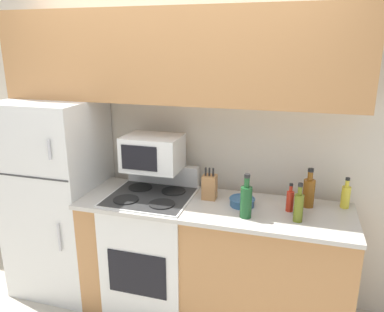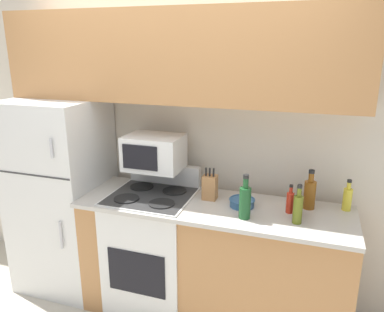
{
  "view_description": "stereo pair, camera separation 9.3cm",
  "coord_description": "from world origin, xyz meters",
  "px_view_note": "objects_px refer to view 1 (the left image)",
  "views": [
    {
      "loc": [
        0.9,
        -2.12,
        2.02
      ],
      "look_at": [
        0.2,
        0.26,
        1.28
      ],
      "focal_mm": 35.0,
      "sensor_mm": 36.0,
      "label": 1
    },
    {
      "loc": [
        0.99,
        -2.09,
        2.02
      ],
      "look_at": [
        0.2,
        0.26,
        1.28
      ],
      "focal_mm": 35.0,
      "sensor_mm": 36.0,
      "label": 2
    }
  ],
  "objects_px": {
    "stove": "(152,249)",
    "knife_block": "(209,187)",
    "bottle_cooking_spray": "(346,196)",
    "microwave": "(153,153)",
    "bottle_wine_green": "(246,200)",
    "bottle_whiskey": "(309,192)",
    "refrigerator": "(59,197)",
    "bottle_olive_oil": "(299,207)",
    "bottle_hot_sauce": "(290,200)",
    "bowl": "(242,201)",
    "bottle_soy_sauce": "(299,205)"
  },
  "relations": [
    {
      "from": "stove",
      "to": "bottle_hot_sauce",
      "type": "height_order",
      "value": "bottle_hot_sauce"
    },
    {
      "from": "refrigerator",
      "to": "microwave",
      "type": "xyz_separation_m",
      "value": [
        0.82,
        0.08,
        0.43
      ]
    },
    {
      "from": "bottle_cooking_spray",
      "to": "bottle_hot_sauce",
      "type": "relative_size",
      "value": 1.1
    },
    {
      "from": "bowl",
      "to": "bottle_hot_sauce",
      "type": "bearing_deg",
      "value": 0.18
    },
    {
      "from": "bottle_wine_green",
      "to": "bottle_hot_sauce",
      "type": "xyz_separation_m",
      "value": [
        0.27,
        0.18,
        -0.04
      ]
    },
    {
      "from": "refrigerator",
      "to": "stove",
      "type": "bearing_deg",
      "value": -3.21
    },
    {
      "from": "bowl",
      "to": "bottle_cooking_spray",
      "type": "distance_m",
      "value": 0.71
    },
    {
      "from": "microwave",
      "to": "bottle_whiskey",
      "type": "bearing_deg",
      "value": 1.29
    },
    {
      "from": "microwave",
      "to": "bottle_cooking_spray",
      "type": "xyz_separation_m",
      "value": [
        1.4,
        0.08,
        -0.22
      ]
    },
    {
      "from": "stove",
      "to": "bottle_cooking_spray",
      "type": "xyz_separation_m",
      "value": [
        1.37,
        0.2,
        0.53
      ]
    },
    {
      "from": "stove",
      "to": "bottle_soy_sauce",
      "type": "relative_size",
      "value": 6.11
    },
    {
      "from": "bottle_whiskey",
      "to": "bottle_olive_oil",
      "type": "xyz_separation_m",
      "value": [
        -0.06,
        -0.26,
        -0.01
      ]
    },
    {
      "from": "microwave",
      "to": "bottle_hot_sauce",
      "type": "distance_m",
      "value": 1.06
    },
    {
      "from": "bottle_wine_green",
      "to": "knife_block",
      "type": "bearing_deg",
      "value": 142.39
    },
    {
      "from": "refrigerator",
      "to": "bottle_cooking_spray",
      "type": "distance_m",
      "value": 2.23
    },
    {
      "from": "microwave",
      "to": "refrigerator",
      "type": "bearing_deg",
      "value": -174.72
    },
    {
      "from": "knife_block",
      "to": "bottle_whiskey",
      "type": "relative_size",
      "value": 0.86
    },
    {
      "from": "bowl",
      "to": "bottle_soy_sauce",
      "type": "distance_m",
      "value": 0.39
    },
    {
      "from": "microwave",
      "to": "bottle_cooking_spray",
      "type": "height_order",
      "value": "microwave"
    },
    {
      "from": "bottle_wine_green",
      "to": "stove",
      "type": "bearing_deg",
      "value": 168.91
    },
    {
      "from": "refrigerator",
      "to": "microwave",
      "type": "relative_size",
      "value": 3.75
    },
    {
      "from": "knife_block",
      "to": "bottle_wine_green",
      "type": "distance_m",
      "value": 0.38
    },
    {
      "from": "knife_block",
      "to": "bottle_cooking_spray",
      "type": "xyz_separation_m",
      "value": [
        0.94,
        0.11,
        -0.01
      ]
    },
    {
      "from": "microwave",
      "to": "bottle_soy_sauce",
      "type": "height_order",
      "value": "microwave"
    },
    {
      "from": "bowl",
      "to": "bottle_soy_sauce",
      "type": "relative_size",
      "value": 1.01
    },
    {
      "from": "bottle_whiskey",
      "to": "microwave",
      "type": "bearing_deg",
      "value": -178.71
    },
    {
      "from": "stove",
      "to": "knife_block",
      "type": "distance_m",
      "value": 0.69
    },
    {
      "from": "bottle_cooking_spray",
      "to": "bottle_olive_oil",
      "type": "bearing_deg",
      "value": -134.88
    },
    {
      "from": "refrigerator",
      "to": "bottle_hot_sauce",
      "type": "height_order",
      "value": "refrigerator"
    },
    {
      "from": "microwave",
      "to": "bottle_olive_oil",
      "type": "xyz_separation_m",
      "value": [
        1.09,
        -0.23,
        -0.2
      ]
    },
    {
      "from": "bottle_cooking_spray",
      "to": "stove",
      "type": "bearing_deg",
      "value": -171.64
    },
    {
      "from": "knife_block",
      "to": "microwave",
      "type": "bearing_deg",
      "value": 175.71
    },
    {
      "from": "bottle_cooking_spray",
      "to": "bottle_soy_sauce",
      "type": "bearing_deg",
      "value": -145.01
    },
    {
      "from": "bottle_wine_green",
      "to": "bottle_olive_oil",
      "type": "relative_size",
      "value": 1.15
    },
    {
      "from": "bottle_soy_sauce",
      "to": "bottle_olive_oil",
      "type": "height_order",
      "value": "bottle_olive_oil"
    },
    {
      "from": "refrigerator",
      "to": "bottle_olive_oil",
      "type": "xyz_separation_m",
      "value": [
        1.91,
        -0.16,
        0.23
      ]
    },
    {
      "from": "microwave",
      "to": "knife_block",
      "type": "xyz_separation_m",
      "value": [
        0.45,
        -0.03,
        -0.21
      ]
    },
    {
      "from": "microwave",
      "to": "knife_block",
      "type": "bearing_deg",
      "value": -4.29
    },
    {
      "from": "refrigerator",
      "to": "bottle_olive_oil",
      "type": "bearing_deg",
      "value": -4.7
    },
    {
      "from": "refrigerator",
      "to": "bottle_whiskey",
      "type": "height_order",
      "value": "refrigerator"
    },
    {
      "from": "microwave",
      "to": "bottle_hot_sauce",
      "type": "height_order",
      "value": "microwave"
    },
    {
      "from": "refrigerator",
      "to": "stove",
      "type": "height_order",
      "value": "refrigerator"
    },
    {
      "from": "bottle_olive_oil",
      "to": "refrigerator",
      "type": "bearing_deg",
      "value": 175.3
    },
    {
      "from": "microwave",
      "to": "bottle_olive_oil",
      "type": "distance_m",
      "value": 1.13
    },
    {
      "from": "bottle_wine_green",
      "to": "bottle_whiskey",
      "type": "bearing_deg",
      "value": 36.67
    },
    {
      "from": "stove",
      "to": "bowl",
      "type": "height_order",
      "value": "stove"
    },
    {
      "from": "refrigerator",
      "to": "bottle_hot_sauce",
      "type": "xyz_separation_m",
      "value": [
        1.85,
        -0.01,
        0.2
      ]
    },
    {
      "from": "bottle_wine_green",
      "to": "bottle_olive_oil",
      "type": "bearing_deg",
      "value": 5.87
    },
    {
      "from": "bowl",
      "to": "bottle_olive_oil",
      "type": "distance_m",
      "value": 0.41
    },
    {
      "from": "refrigerator",
      "to": "bottle_cooking_spray",
      "type": "xyz_separation_m",
      "value": [
        2.22,
        0.15,
        0.21
      ]
    }
  ]
}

